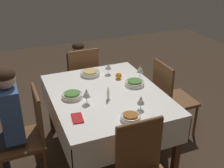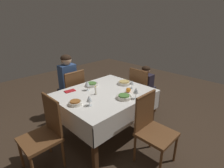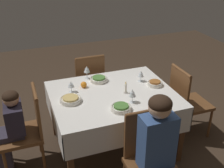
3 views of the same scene
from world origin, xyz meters
name	(u,v)px [view 3 (image 3 of 3)]	position (x,y,z in m)	size (l,w,h in m)	color
ground_plane	(113,146)	(0.00, 0.00, 0.00)	(8.00, 8.00, 0.00)	#3D2D21
dining_table	(113,100)	(0.00, 0.00, 0.66)	(1.39, 1.13, 0.75)	white
chair_north	(149,156)	(-0.05, 0.84, 0.51)	(0.44, 0.44, 0.95)	brown
chair_east	(27,127)	(0.97, -0.01, 0.51)	(0.44, 0.44, 0.95)	brown
chair_west	(186,99)	(-0.97, 0.05, 0.51)	(0.44, 0.44, 0.95)	brown
chair_south	(88,82)	(0.06, -0.84, 0.51)	(0.44, 0.44, 0.95)	brown
person_adult_denim	(159,153)	(-0.05, 1.00, 0.69)	(0.30, 0.34, 1.22)	#282833
person_child_dark	(10,129)	(1.15, -0.01, 0.54)	(0.33, 0.30, 0.97)	#383342
bowl_north	(121,108)	(0.04, 0.35, 0.78)	(0.21, 0.21, 0.06)	silver
wine_glass_north	(132,93)	(-0.13, 0.25, 0.87)	(0.08, 0.08, 0.16)	white
bowl_east	(71,99)	(0.49, 0.02, 0.78)	(0.23, 0.23, 0.06)	silver
wine_glass_east	(71,85)	(0.43, -0.19, 0.85)	(0.08, 0.08, 0.13)	white
bowl_west	(155,83)	(-0.54, -0.02, 0.78)	(0.18, 0.18, 0.06)	silver
wine_glass_west	(141,74)	(-0.43, -0.18, 0.85)	(0.07, 0.07, 0.14)	white
bowl_south	(99,79)	(0.05, -0.35, 0.78)	(0.21, 0.21, 0.06)	silver
wine_glass_south	(87,69)	(0.17, -0.48, 0.88)	(0.08, 0.08, 0.17)	white
candle_centerpiece	(126,89)	(-0.14, 0.04, 0.81)	(0.05, 0.05, 0.14)	beige
orange_fruit	(84,85)	(0.27, -0.25, 0.79)	(0.07, 0.07, 0.07)	orange
napkin_red_folded	(158,105)	(-0.35, 0.41, 0.76)	(0.17, 0.11, 0.01)	red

